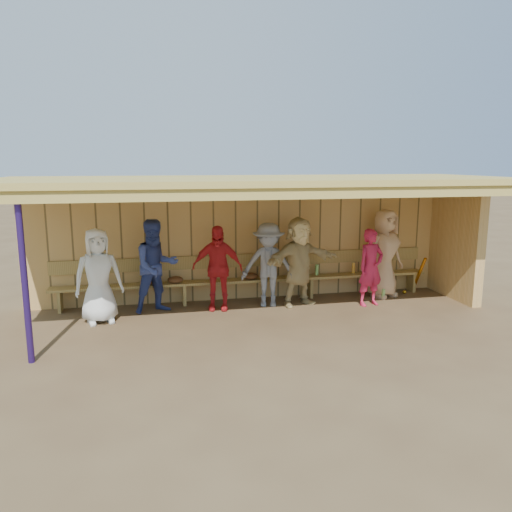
{
  "coord_description": "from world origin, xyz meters",
  "views": [
    {
      "loc": [
        -1.91,
        -8.51,
        2.78
      ],
      "look_at": [
        0.0,
        0.35,
        1.05
      ],
      "focal_mm": 35.0,
      "sensor_mm": 36.0,
      "label": 1
    }
  ],
  "objects_px": {
    "player_b": "(98,276)",
    "player_e": "(268,265)",
    "player_d": "(217,268)",
    "player_f": "(299,261)",
    "player_c": "(156,266)",
    "player_h": "(384,253)",
    "bench": "(248,274)",
    "player_g": "(371,267)"
  },
  "relations": [
    {
      "from": "player_b",
      "to": "player_e",
      "type": "xyz_separation_m",
      "value": [
        3.11,
        0.37,
        -0.02
      ]
    },
    {
      "from": "player_b",
      "to": "player_d",
      "type": "bearing_deg",
      "value": -5.35
    },
    {
      "from": "player_d",
      "to": "player_f",
      "type": "xyz_separation_m",
      "value": [
        1.59,
        -0.05,
        0.07
      ]
    },
    {
      "from": "player_c",
      "to": "player_h",
      "type": "distance_m",
      "value": 4.62
    },
    {
      "from": "player_c",
      "to": "bench",
      "type": "height_order",
      "value": "player_c"
    },
    {
      "from": "player_b",
      "to": "player_e",
      "type": "height_order",
      "value": "player_b"
    },
    {
      "from": "player_h",
      "to": "bench",
      "type": "distance_m",
      "value": 2.85
    },
    {
      "from": "player_b",
      "to": "player_e",
      "type": "bearing_deg",
      "value": -7.97
    },
    {
      "from": "player_h",
      "to": "player_e",
      "type": "bearing_deg",
      "value": 161.27
    },
    {
      "from": "player_h",
      "to": "player_c",
      "type": "bearing_deg",
      "value": 158.76
    },
    {
      "from": "player_h",
      "to": "player_d",
      "type": "bearing_deg",
      "value": 160.43
    },
    {
      "from": "player_c",
      "to": "player_f",
      "type": "xyz_separation_m",
      "value": [
        2.71,
        -0.12,
        -0.0
      ]
    },
    {
      "from": "player_c",
      "to": "bench",
      "type": "xyz_separation_m",
      "value": [
        1.82,
        0.44,
        -0.34
      ]
    },
    {
      "from": "player_g",
      "to": "player_h",
      "type": "distance_m",
      "value": 0.79
    },
    {
      "from": "player_f",
      "to": "player_g",
      "type": "relative_size",
      "value": 1.16
    },
    {
      "from": "player_b",
      "to": "player_g",
      "type": "relative_size",
      "value": 1.1
    },
    {
      "from": "player_g",
      "to": "player_h",
      "type": "bearing_deg",
      "value": 31.73
    },
    {
      "from": "player_c",
      "to": "bench",
      "type": "bearing_deg",
      "value": -4.67
    },
    {
      "from": "player_e",
      "to": "player_g",
      "type": "bearing_deg",
      "value": 3.02
    },
    {
      "from": "player_b",
      "to": "player_g",
      "type": "distance_m",
      "value": 5.06
    },
    {
      "from": "player_b",
      "to": "player_g",
      "type": "xyz_separation_m",
      "value": [
        5.06,
        0.0,
        -0.08
      ]
    },
    {
      "from": "player_c",
      "to": "player_h",
      "type": "xyz_separation_m",
      "value": [
        4.62,
        0.13,
        0.04
      ]
    },
    {
      "from": "player_f",
      "to": "bench",
      "type": "xyz_separation_m",
      "value": [
        -0.89,
        0.57,
        -0.34
      ]
    },
    {
      "from": "player_e",
      "to": "bench",
      "type": "height_order",
      "value": "player_e"
    },
    {
      "from": "player_f",
      "to": "bench",
      "type": "distance_m",
      "value": 1.11
    },
    {
      "from": "player_b",
      "to": "bench",
      "type": "height_order",
      "value": "player_b"
    },
    {
      "from": "player_c",
      "to": "player_d",
      "type": "xyz_separation_m",
      "value": [
        1.13,
        -0.07,
        -0.07
      ]
    },
    {
      "from": "player_b",
      "to": "player_f",
      "type": "xyz_separation_m",
      "value": [
        3.7,
        0.3,
        0.04
      ]
    },
    {
      "from": "player_d",
      "to": "bench",
      "type": "bearing_deg",
      "value": 49.68
    },
    {
      "from": "player_c",
      "to": "player_g",
      "type": "height_order",
      "value": "player_c"
    },
    {
      "from": "player_b",
      "to": "bench",
      "type": "xyz_separation_m",
      "value": [
        2.8,
        0.87,
        -0.3
      ]
    },
    {
      "from": "player_c",
      "to": "player_f",
      "type": "distance_m",
      "value": 2.71
    },
    {
      "from": "player_b",
      "to": "player_c",
      "type": "bearing_deg",
      "value": 8.38
    },
    {
      "from": "player_c",
      "to": "player_e",
      "type": "distance_m",
      "value": 2.12
    },
    {
      "from": "player_c",
      "to": "player_h",
      "type": "relative_size",
      "value": 0.95
    },
    {
      "from": "player_c",
      "to": "bench",
      "type": "relative_size",
      "value": 0.23
    },
    {
      "from": "player_d",
      "to": "bench",
      "type": "relative_size",
      "value": 0.21
    },
    {
      "from": "player_e",
      "to": "player_d",
      "type": "bearing_deg",
      "value": -165.11
    },
    {
      "from": "player_b",
      "to": "player_d",
      "type": "relative_size",
      "value": 1.03
    },
    {
      "from": "player_d",
      "to": "player_f",
      "type": "bearing_deg",
      "value": 11.13
    },
    {
      "from": "player_f",
      "to": "player_g",
      "type": "distance_m",
      "value": 1.4
    },
    {
      "from": "player_b",
      "to": "player_g",
      "type": "height_order",
      "value": "player_b"
    }
  ]
}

